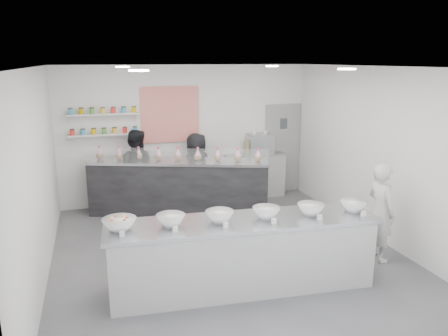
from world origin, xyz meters
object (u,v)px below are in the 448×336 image
Objects in this scene: back_bar at (179,187)px; staff_right at (197,169)px; staff_left at (136,170)px; espresso_machine at (260,144)px; woman_prep at (381,212)px; espresso_ledge at (255,175)px; prep_counter at (243,254)px.

staff_right reaches higher than back_bar.
staff_left is 1.09× the size of staff_right.
espresso_machine is 0.33× the size of staff_left.
staff_left reaches higher than woman_prep.
staff_left reaches higher than espresso_machine.
espresso_ledge is 0.86× the size of staff_right.
woman_prep is 0.99× the size of staff_right.
staff_left is at bearing -176.22° from espresso_ledge.
staff_right is (0.49, 0.48, 0.23)m from back_bar.
staff_left is at bearing -176.35° from espresso_machine.
woman_prep is (2.37, 0.25, 0.28)m from prep_counter.
staff_right is at bearing 64.53° from back_bar.
back_bar is 6.39× the size of espresso_machine.
prep_counter is 3.74m from staff_right.
staff_left reaches higher than back_bar.
prep_counter is 1.01× the size of back_bar.
staff_right is at bearing -172.80° from espresso_ledge.
back_bar is 3.98m from woman_prep.
back_bar reaches higher than prep_counter.
prep_counter is 2.32× the size of staff_right.
prep_counter is at bearing -65.25° from back_bar.
woman_prep is (2.63, -2.99, 0.22)m from back_bar.
espresso_ledge is 0.73m from espresso_machine.
espresso_machine reaches higher than prep_counter.
espresso_machine is at bearing -151.42° from staff_left.
back_bar is at bearing 173.87° from staff_left.
staff_right reaches higher than espresso_ledge.
espresso_ledge is 1.46m from staff_right.
espresso_ledge is at bearing 71.15° from prep_counter.
espresso_ledge is at bearing -151.29° from staff_left.
staff_left is at bearing 110.16° from prep_counter.
staff_right reaches higher than woman_prep.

